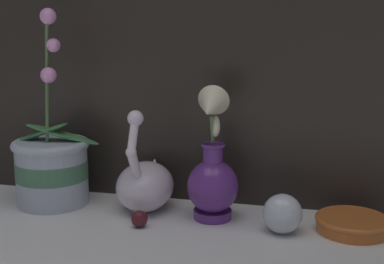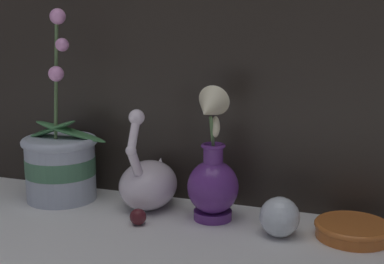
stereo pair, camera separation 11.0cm
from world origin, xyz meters
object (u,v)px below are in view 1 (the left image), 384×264
(glass_sphere, at_px, (282,214))
(amber_dish, at_px, (353,223))
(swan_figurine, at_px, (145,183))
(blue_vase, at_px, (212,174))
(orchid_potted_plant, at_px, (52,165))

(glass_sphere, distance_m, amber_dish, 0.14)
(amber_dish, bearing_deg, swan_figurine, 176.94)
(swan_figurine, distance_m, blue_vase, 0.16)
(orchid_potted_plant, relative_size, swan_figurine, 1.89)
(blue_vase, xyz_separation_m, amber_dish, (0.29, 0.00, -0.08))
(orchid_potted_plant, xyz_separation_m, blue_vase, (0.38, -0.01, 0.01))
(orchid_potted_plant, bearing_deg, amber_dish, -0.96)
(orchid_potted_plant, height_order, swan_figurine, orchid_potted_plant)
(amber_dish, bearing_deg, blue_vase, -179.94)
(swan_figurine, xyz_separation_m, blue_vase, (0.16, -0.02, 0.04))
(swan_figurine, distance_m, amber_dish, 0.45)
(blue_vase, bearing_deg, orchid_potted_plant, 178.26)
(swan_figurine, bearing_deg, amber_dish, -3.06)
(glass_sphere, bearing_deg, swan_figurine, 168.20)
(amber_dish, bearing_deg, orchid_potted_plant, 179.04)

